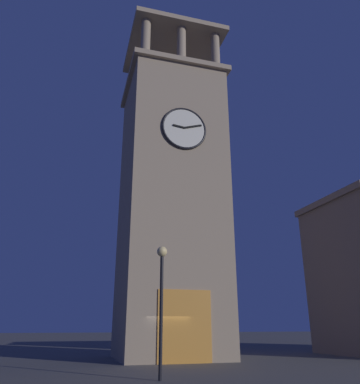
% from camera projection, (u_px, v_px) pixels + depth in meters
% --- Properties ---
extents(ground_plane, '(200.00, 200.00, 0.00)m').
position_uv_depth(ground_plane, '(164.00, 363.00, 21.49)').
color(ground_plane, '#56544F').
extents(clocktower, '(7.33, 7.53, 26.62)m').
position_uv_depth(clocktower, '(171.00, 200.00, 27.66)').
color(clocktower, gray).
rests_on(clocktower, ground_plane).
extents(street_lamp, '(0.44, 0.44, 5.22)m').
position_uv_depth(street_lamp, '(162.00, 284.00, 15.75)').
color(street_lamp, black).
rests_on(street_lamp, ground_plane).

